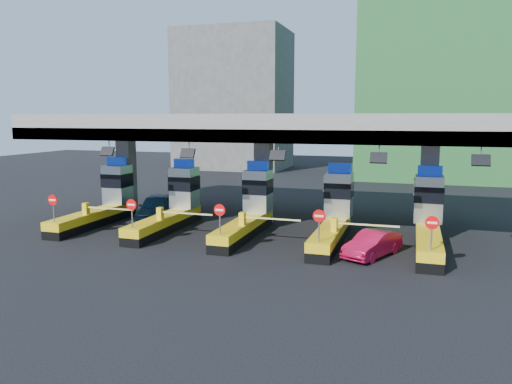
% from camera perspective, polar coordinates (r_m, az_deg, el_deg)
% --- Properties ---
extents(ground, '(120.00, 120.00, 0.00)m').
position_cam_1_polar(ground, '(29.61, -0.81, -4.76)').
color(ground, black).
rests_on(ground, ground).
extents(toll_canopy, '(28.00, 12.09, 7.00)m').
position_cam_1_polar(toll_canopy, '(31.55, 0.82, 7.31)').
color(toll_canopy, slate).
rests_on(toll_canopy, ground).
extents(toll_lane_far_left, '(4.43, 8.00, 4.16)m').
position_cam_1_polar(toll_lane_far_left, '(34.00, -16.87, -0.99)').
color(toll_lane_far_left, black).
rests_on(toll_lane_far_left, ground).
extents(toll_lane_left, '(4.43, 8.00, 4.16)m').
position_cam_1_polar(toll_lane_left, '(31.47, -9.33, -1.48)').
color(toll_lane_left, black).
rests_on(toll_lane_left, ground).
extents(toll_lane_center, '(4.43, 8.00, 4.16)m').
position_cam_1_polar(toll_lane_center, '(29.57, -0.64, -2.01)').
color(toll_lane_center, black).
rests_on(toll_lane_center, ground).
extents(toll_lane_right, '(4.43, 8.00, 4.16)m').
position_cam_1_polar(toll_lane_right, '(28.44, 8.98, -2.55)').
color(toll_lane_right, black).
rests_on(toll_lane_right, ground).
extents(toll_lane_far_right, '(4.43, 8.00, 4.16)m').
position_cam_1_polar(toll_lane_far_right, '(28.16, 19.10, -3.03)').
color(toll_lane_far_right, black).
rests_on(toll_lane_far_right, ground).
extents(bg_building_scaffold, '(18.00, 12.00, 28.00)m').
position_cam_1_polar(bg_building_scaffold, '(59.84, 20.94, 14.93)').
color(bg_building_scaffold, '#1E5926').
rests_on(bg_building_scaffold, ground).
extents(bg_building_concrete, '(14.00, 10.00, 18.00)m').
position_cam_1_polar(bg_building_concrete, '(67.44, -2.53, 10.43)').
color(bg_building_concrete, '#4C4C49').
rests_on(bg_building_concrete, ground).
extents(van, '(3.61, 5.68, 1.80)m').
position_cam_1_polar(van, '(33.57, -11.24, -1.76)').
color(van, black).
rests_on(van, ground).
extents(red_car, '(2.82, 4.05, 1.27)m').
position_cam_1_polar(red_car, '(25.33, 13.16, -5.83)').
color(red_car, '#B30D35').
rests_on(red_car, ground).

